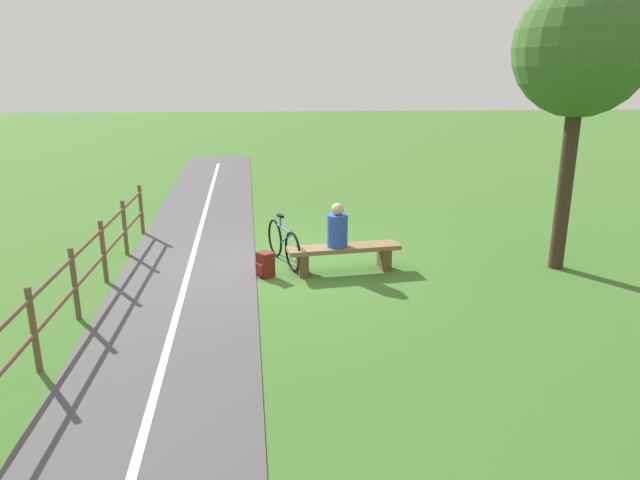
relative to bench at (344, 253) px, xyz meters
The scene contains 9 objects.
ground_plane 1.26m from the bench, 25.20° to the right, with size 80.00×80.00×0.00m, color #3D6B28.
paved_path 4.36m from the bench, 53.19° to the left, with size 2.40×36.00×0.02m, color #4C494C.
path_centre_line 4.36m from the bench, 53.19° to the left, with size 0.10×32.00×0.00m, color silver.
bench is the anchor object (origin of this frame).
person_seated 0.49m from the bench, ahead, with size 0.41×0.41×0.79m.
bicycle 1.20m from the bench, 26.35° to the right, with size 0.60×1.60×0.91m.
backpack 1.42m from the bench, ahead, with size 0.35×0.35×0.44m.
fence_roadside 5.26m from the bench, 39.03° to the left, with size 0.22×12.30×1.09m.
tree_far_right 5.22m from the bench, behind, with size 2.26×2.26×4.96m.
Camera 1 is at (0.07, 10.33, 3.52)m, focal length 32.60 mm.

